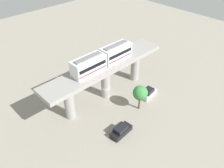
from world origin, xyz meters
TOP-DOWN VIEW (x-y plane):
  - ground_plane at (0.00, 0.00)m, footprint 120.00×120.00m
  - viaduct at (0.00, 0.00)m, footprint 5.20×28.00m
  - train at (0.00, 0.60)m, footprint 2.64×13.55m
  - parked_car_black at (-9.65, 5.35)m, footprint 2.07×4.31m
  - parked_car_silver at (-6.33, -6.42)m, footprint 2.29×4.38m
  - tree_near_viaduct at (-7.57, -1.96)m, footprint 2.88×2.88m

SIDE VIEW (x-z plane):
  - ground_plane at x=0.00m, z-range 0.00..0.00m
  - parked_car_black at x=-9.65m, z-range -0.14..1.62m
  - parked_car_silver at x=-6.33m, z-range -0.14..1.62m
  - tree_near_viaduct at x=-7.57m, z-range 1.20..6.58m
  - viaduct at x=0.00m, z-range 1.96..9.73m
  - train at x=0.00m, z-range 7.68..10.92m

